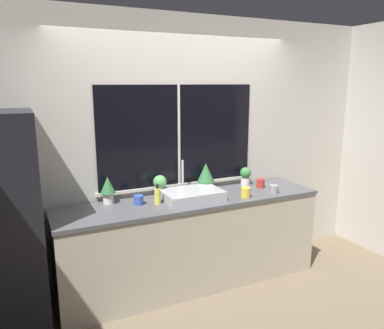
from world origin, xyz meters
The scene contains 14 objects.
ground_plane centered at (0.00, 0.00, 0.00)m, with size 14.00×14.00×0.00m, color brown.
wall_back centered at (0.00, 0.65, 1.35)m, with size 8.00×0.09×2.70m.
wall_right centered at (2.35, 1.50, 1.35)m, with size 0.06×7.00×2.70m.
counter centered at (0.00, 0.29, 0.45)m, with size 2.66×0.60×0.91m.
sink centered at (0.00, 0.29, 0.95)m, with size 0.57×0.45×0.35m.
potted_plant_far_left centered at (-0.77, 0.51, 1.06)m, with size 0.14×0.14×0.26m.
potted_plant_center_left centered at (-0.25, 0.51, 1.02)m, with size 0.14×0.14×0.22m.
potted_plant_center_right centered at (0.26, 0.51, 1.08)m, with size 0.18×0.18×0.29m.
potted_plant_far_right centered at (0.76, 0.51, 1.02)m, with size 0.12×0.12×0.20m.
soap_bottle centered at (-0.36, 0.30, 0.99)m, with size 0.06×0.06×0.19m.
mug_yellow centered at (0.51, 0.12, 0.96)m, with size 0.10×0.10×0.10m.
mug_grey centered at (0.86, 0.12, 0.95)m, with size 0.09×0.09×0.08m.
mug_red centered at (0.86, 0.35, 0.96)m, with size 0.09×0.09×0.10m.
mug_blue centered at (-0.52, 0.36, 0.95)m, with size 0.09×0.09×0.09m.
Camera 1 is at (-1.50, -2.90, 2.03)m, focal length 35.00 mm.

